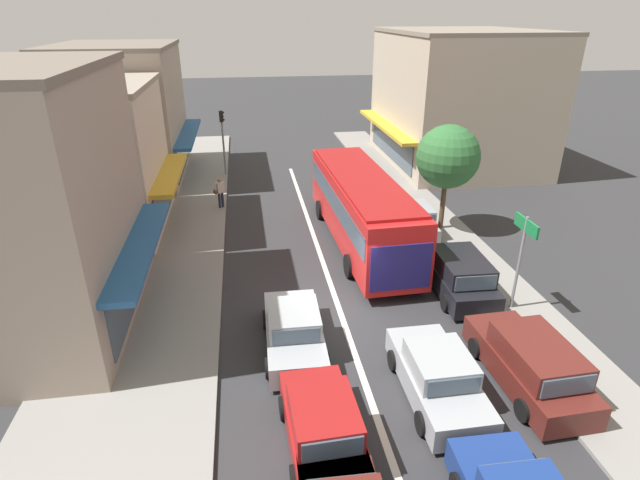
# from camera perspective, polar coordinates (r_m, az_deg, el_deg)

# --- Properties ---
(ground_plane) EXTENTS (140.00, 140.00, 0.00)m
(ground_plane) POSITION_cam_1_polar(r_m,az_deg,el_deg) (17.92, 2.37, -8.36)
(ground_plane) COLOR #2D2D30
(lane_centre_line) EXTENTS (0.20, 28.00, 0.01)m
(lane_centre_line) POSITION_cam_1_polar(r_m,az_deg,el_deg) (21.33, 0.33, -2.54)
(lane_centre_line) COLOR silver
(lane_centre_line) RESTS_ON ground
(sidewalk_left) EXTENTS (5.20, 44.00, 0.14)m
(sidewalk_left) POSITION_cam_1_polar(r_m,az_deg,el_deg) (23.19, -17.32, -1.21)
(sidewalk_left) COLOR gray
(sidewalk_left) RESTS_ON ground
(kerb_right) EXTENTS (2.80, 44.00, 0.12)m
(kerb_right) POSITION_cam_1_polar(r_m,az_deg,el_deg) (24.67, 13.95, 0.77)
(kerb_right) COLOR gray
(kerb_right) RESTS_ON ground
(shopfront_corner_near) EXTENTS (7.24, 8.19, 8.48)m
(shopfront_corner_near) POSITION_cam_1_polar(r_m,az_deg,el_deg) (18.09, -31.63, 3.10)
(shopfront_corner_near) COLOR gray
(shopfront_corner_near) RESTS_ON ground
(shopfront_mid_block) EXTENTS (7.29, 7.28, 6.94)m
(shopfront_mid_block) POSITION_cam_1_polar(r_m,az_deg,el_deg) (25.58, -25.00, 8.15)
(shopfront_mid_block) COLOR beige
(shopfront_mid_block) RESTS_ON ground
(shopfront_far_end) EXTENTS (7.57, 9.19, 8.05)m
(shopfront_far_end) POSITION_cam_1_polar(r_m,az_deg,el_deg) (33.63, -21.54, 13.23)
(shopfront_far_end) COLOR gray
(shopfront_far_end) RESTS_ON ground
(building_right_far) EXTENTS (10.07, 11.74, 8.70)m
(building_right_far) POSITION_cam_1_polar(r_m,az_deg,el_deg) (36.23, 15.48, 15.28)
(building_right_far) COLOR #B2A38E
(building_right_far) RESTS_ON ground
(city_bus) EXTENTS (3.01, 10.93, 3.23)m
(city_bus) POSITION_cam_1_polar(r_m,az_deg,el_deg) (22.36, 4.74, 3.97)
(city_bus) COLOR red
(city_bus) RESTS_ON ground
(sedan_behind_bus_mid) EXTENTS (1.91, 4.20, 1.47)m
(sedan_behind_bus_mid) POSITION_cam_1_polar(r_m,az_deg,el_deg) (14.53, 13.27, -14.94)
(sedan_behind_bus_mid) COLOR #9EA3A8
(sedan_behind_bus_mid) RESTS_ON ground
(hatchback_queue_far_back) EXTENTS (1.92, 3.75, 1.54)m
(hatchback_queue_far_back) POSITION_cam_1_polar(r_m,az_deg,el_deg) (12.78, 0.27, -20.50)
(hatchback_queue_far_back) COLOR maroon
(hatchback_queue_far_back) RESTS_ON ground
(sedan_adjacent_lane_trail) EXTENTS (1.98, 4.24, 1.47)m
(sedan_adjacent_lane_trail) POSITION_cam_1_polar(r_m,az_deg,el_deg) (15.89, -3.00, -10.34)
(sedan_adjacent_lane_trail) COLOR #9EA3A8
(sedan_adjacent_lane_trail) RESTS_ON ground
(parked_wagon_kerb_front) EXTENTS (2.05, 4.55, 1.58)m
(parked_wagon_kerb_front) POSITION_cam_1_polar(r_m,az_deg,el_deg) (15.65, 22.89, -12.82)
(parked_wagon_kerb_front) COLOR #561E19
(parked_wagon_kerb_front) RESTS_ON ground
(parked_wagon_kerb_second) EXTENTS (2.06, 4.56, 1.58)m
(parked_wagon_kerb_second) POSITION_cam_1_polar(r_m,az_deg,el_deg) (19.54, 15.49, -3.79)
(parked_wagon_kerb_second) COLOR black
(parked_wagon_kerb_second) RESTS_ON ground
(parked_hatchback_kerb_third) EXTENTS (1.92, 3.76, 1.54)m
(parked_hatchback_kerb_third) POSITION_cam_1_polar(r_m,az_deg,el_deg) (24.05, 10.49, 2.15)
(parked_hatchback_kerb_third) COLOR #9EA3A8
(parked_hatchback_kerb_third) RESTS_ON ground
(traffic_light_downstreet) EXTENTS (0.33, 0.24, 4.20)m
(traffic_light_downstreet) POSITION_cam_1_polar(r_m,az_deg,el_deg) (32.43, -11.07, 11.98)
(traffic_light_downstreet) COLOR gray
(traffic_light_downstreet) RESTS_ON ground
(directional_road_sign) EXTENTS (0.10, 1.40, 3.60)m
(directional_road_sign) POSITION_cam_1_polar(r_m,az_deg,el_deg) (18.14, 22.21, -0.26)
(directional_road_sign) COLOR gray
(directional_road_sign) RESTS_ON ground
(street_tree_right) EXTENTS (2.94, 2.94, 5.13)m
(street_tree_right) POSITION_cam_1_polar(r_m,az_deg,el_deg) (24.00, 14.41, 9.17)
(street_tree_right) COLOR brown
(street_tree_right) RESTS_ON ground
(pedestrian_with_handbag_near) EXTENTS (0.61, 0.50, 1.63)m
(pedestrian_with_handbag_near) POSITION_cam_1_polar(r_m,az_deg,el_deg) (27.13, -11.37, 5.52)
(pedestrian_with_handbag_near) COLOR #232838
(pedestrian_with_handbag_near) RESTS_ON sidewalk_left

